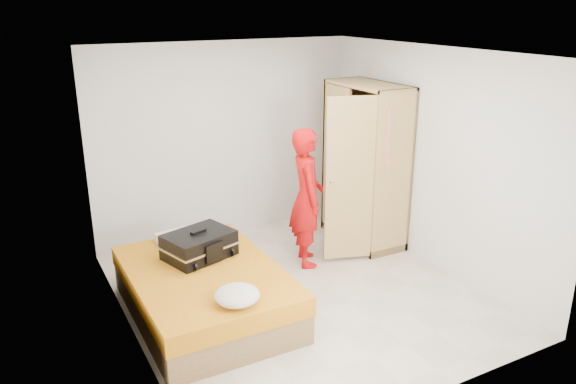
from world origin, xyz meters
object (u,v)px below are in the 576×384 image
wardrobe (364,169)px  person (307,197)px  round_cushion (237,295)px  suitcase (199,245)px  bed (205,292)px

wardrobe → person: bearing=-167.3°
person → round_cushion: (-1.49, -1.33, -0.27)m
wardrobe → suitcase: size_ratio=2.57×
bed → person: 1.73m
bed → wardrobe: wardrobe is taller
suitcase → round_cushion: suitcase is taller
person → suitcase: (-1.45, -0.25, -0.21)m
person → suitcase: bearing=118.4°
bed → round_cushion: (0.03, -0.76, 0.33)m
wardrobe → round_cushion: wardrobe is taller
bed → person: person is taller
wardrobe → round_cushion: size_ratio=5.17×
suitcase → round_cushion: (-0.03, -1.07, -0.06)m
wardrobe → suitcase: 2.51m
suitcase → round_cushion: size_ratio=2.01×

